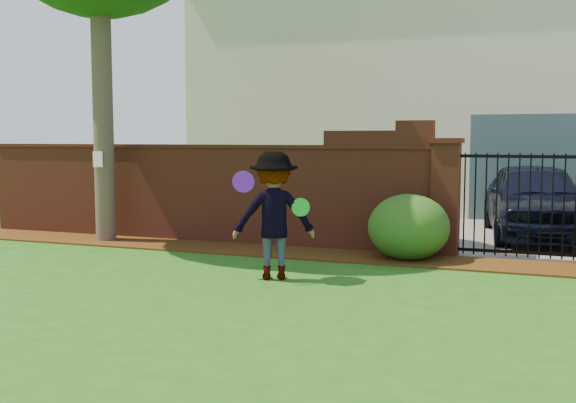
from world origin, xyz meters
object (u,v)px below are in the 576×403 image
(man, at_px, (274,216))
(frisbee_purple, at_px, (243,182))
(frisbee_green, at_px, (301,207))
(car, at_px, (537,201))

(man, distance_m, frisbee_purple, 0.64)
(man, distance_m, frisbee_green, 0.40)
(man, xyz_separation_m, frisbee_green, (0.38, 0.02, 0.13))
(man, bearing_deg, frisbee_purple, 22.90)
(man, xyz_separation_m, frisbee_purple, (-0.29, -0.32, 0.47))
(frisbee_green, bearing_deg, frisbee_purple, -153.48)
(car, relative_size, man, 2.46)
(car, bearing_deg, man, -131.35)
(frisbee_purple, height_order, frisbee_green, frisbee_purple)
(man, height_order, frisbee_green, man)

